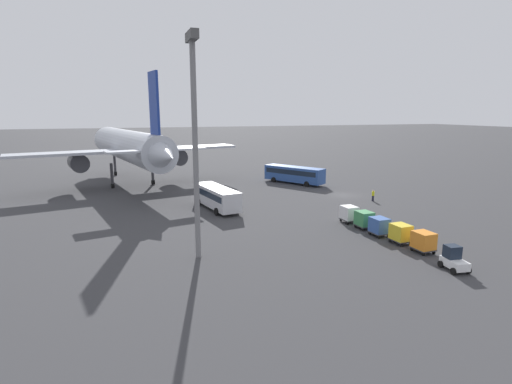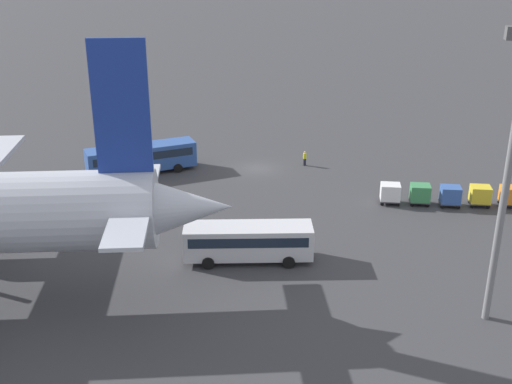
# 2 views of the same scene
# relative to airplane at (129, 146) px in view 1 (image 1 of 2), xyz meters

# --- Properties ---
(ground_plane) EXTENTS (600.00, 600.00, 0.00)m
(ground_plane) POSITION_rel_airplane_xyz_m (-21.01, -32.38, -7.19)
(ground_plane) COLOR #38383A
(airplane) EXTENTS (47.07, 39.95, 19.10)m
(airplane) POSITION_rel_airplane_xyz_m (0.00, 0.00, 0.00)
(airplane) COLOR #B2B7C1
(airplane) RESTS_ON ground
(shuttle_bus_near) EXTENTS (11.81, 8.64, 3.21)m
(shuttle_bus_near) POSITION_rel_airplane_xyz_m (-8.33, -29.28, -5.26)
(shuttle_bus_near) COLOR #2D5199
(shuttle_bus_near) RESTS_ON ground
(shuttle_bus_far) EXTENTS (10.83, 4.44, 3.08)m
(shuttle_bus_far) POSITION_rel_airplane_xyz_m (-23.19, -10.50, -5.34)
(shuttle_bus_far) COLOR silver
(shuttle_bus_far) RESTS_ON ground
(baggage_tug) EXTENTS (2.56, 1.92, 2.10)m
(baggage_tug) POSITION_rel_airplane_xyz_m (-51.45, -24.42, -6.25)
(baggage_tug) COLOR white
(baggage_tug) RESTS_ON ground
(worker_person) EXTENTS (0.38, 0.38, 1.74)m
(worker_person) POSITION_rel_airplane_xyz_m (-26.29, -34.21, -6.32)
(worker_person) COLOR #1E1E2D
(worker_person) RESTS_ON ground
(cargo_cart_orange) EXTENTS (2.03, 1.73, 2.06)m
(cargo_cart_orange) POSITION_rel_airplane_xyz_m (-47.13, -25.04, -6.00)
(cargo_cart_orange) COLOR #38383D
(cargo_cart_orange) RESTS_ON ground
(cargo_cart_yellow) EXTENTS (2.03, 1.73, 2.06)m
(cargo_cart_yellow) POSITION_rel_airplane_xyz_m (-44.21, -24.73, -6.00)
(cargo_cart_yellow) COLOR #38383D
(cargo_cart_yellow) RESTS_ON ground
(cargo_cart_blue) EXTENTS (2.03, 1.73, 2.06)m
(cargo_cart_blue) POSITION_rel_airplane_xyz_m (-41.29, -24.26, -6.00)
(cargo_cart_blue) COLOR #38383D
(cargo_cart_blue) RESTS_ON ground
(cargo_cart_green) EXTENTS (2.03, 1.73, 2.06)m
(cargo_cart_green) POSITION_rel_airplane_xyz_m (-38.37, -24.33, -6.00)
(cargo_cart_green) COLOR #38383D
(cargo_cart_green) RESTS_ON ground
(cargo_cart_white) EXTENTS (2.03, 1.73, 2.06)m
(cargo_cart_white) POSITION_rel_airplane_xyz_m (-35.45, -24.14, -6.00)
(cargo_cart_white) COLOR #38383D
(cargo_cart_white) RESTS_ON ground
(light_pole) EXTENTS (2.80, 0.70, 20.11)m
(light_pole) POSITION_rel_airplane_xyz_m (-41.03, -4.27, 4.93)
(light_pole) COLOR slate
(light_pole) RESTS_ON ground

